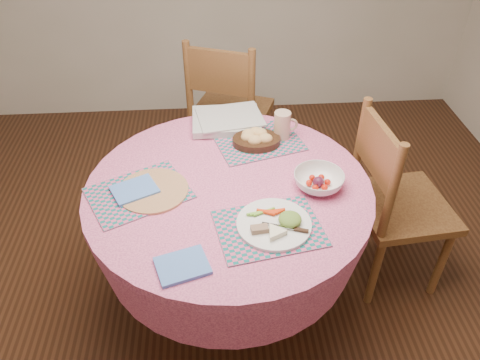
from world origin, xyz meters
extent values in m
plane|color=#331C0F|center=(0.00, 0.00, 0.00)|extent=(4.00, 4.00, 0.00)
cylinder|color=pink|center=(0.00, 0.00, 0.73)|extent=(1.24, 1.24, 0.04)
cone|color=pink|center=(0.00, 0.00, 0.56)|extent=(1.24, 1.24, 0.30)
cylinder|color=black|center=(0.00, 0.00, 0.22)|extent=(0.14, 0.14, 0.44)
cylinder|color=black|center=(0.00, 0.00, 0.03)|extent=(0.56, 0.56, 0.06)
cube|color=brown|center=(0.87, 0.12, 0.47)|extent=(0.48, 0.50, 0.04)
cylinder|color=brown|center=(1.07, -0.05, 0.23)|extent=(0.05, 0.05, 0.47)
cylinder|color=brown|center=(1.03, 0.33, 0.23)|extent=(0.05, 0.05, 0.47)
cylinder|color=brown|center=(0.71, -0.08, 0.23)|extent=(0.05, 0.05, 0.47)
cylinder|color=brown|center=(0.68, 0.29, 0.23)|extent=(0.05, 0.05, 0.47)
cylinder|color=brown|center=(0.69, -0.08, 0.73)|extent=(0.05, 0.05, 0.52)
cylinder|color=brown|center=(0.66, 0.29, 0.73)|extent=(0.05, 0.05, 0.52)
cube|color=brown|center=(0.67, 0.10, 0.83)|extent=(0.07, 0.38, 0.25)
cube|color=brown|center=(0.07, 1.09, 0.48)|extent=(0.60, 0.59, 0.04)
cylinder|color=brown|center=(0.31, 1.19, 0.24)|extent=(0.06, 0.06, 0.48)
cylinder|color=brown|center=(-0.05, 1.32, 0.24)|extent=(0.06, 0.06, 0.48)
cylinder|color=brown|center=(0.18, 0.85, 0.24)|extent=(0.06, 0.06, 0.48)
cylinder|color=brown|center=(-0.18, 0.99, 0.24)|extent=(0.06, 0.06, 0.48)
cylinder|color=brown|center=(0.17, 0.83, 0.75)|extent=(0.06, 0.06, 0.53)
cylinder|color=brown|center=(-0.18, 0.97, 0.75)|extent=(0.06, 0.06, 0.53)
cube|color=brown|center=(-0.01, 0.90, 0.85)|extent=(0.37, 0.17, 0.26)
cube|color=#126866|center=(0.14, -0.27, 0.75)|extent=(0.45, 0.37, 0.01)
cube|color=#126866|center=(-0.38, -0.02, 0.75)|extent=(0.49, 0.45, 0.01)
cube|color=#126866|center=(0.16, 0.33, 0.75)|extent=(0.47, 0.40, 0.01)
cylinder|color=#90613E|center=(-0.32, -0.02, 0.76)|extent=(0.30, 0.30, 0.01)
cube|color=#507ED0|center=(-0.19, -0.44, 0.76)|extent=(0.21, 0.19, 0.01)
cube|color=#507ED0|center=(-0.40, -0.01, 0.76)|extent=(0.22, 0.21, 0.01)
cylinder|color=white|center=(0.16, -0.26, 0.76)|extent=(0.29, 0.29, 0.01)
ellipsoid|color=#316322|center=(0.22, -0.27, 0.79)|extent=(0.10, 0.10, 0.04)
cylinder|color=#F2EBC2|center=(0.15, -0.33, 0.78)|extent=(0.12, 0.12, 0.02)
cube|color=#80594A|center=(0.10, -0.30, 0.78)|extent=(0.07, 0.04, 0.02)
cube|color=silver|center=(0.18, -0.29, 0.77)|extent=(0.15, 0.06, 0.00)
cylinder|color=black|center=(0.15, 0.30, 0.77)|extent=(0.23, 0.23, 0.03)
ellipsoid|color=tan|center=(0.11, 0.30, 0.81)|extent=(0.07, 0.06, 0.05)
ellipsoid|color=tan|center=(0.17, 0.33, 0.81)|extent=(0.07, 0.06, 0.05)
ellipsoid|color=tan|center=(0.19, 0.28, 0.81)|extent=(0.07, 0.06, 0.05)
ellipsoid|color=tan|center=(0.14, 0.27, 0.81)|extent=(0.07, 0.06, 0.05)
ellipsoid|color=tan|center=(0.15, 0.34, 0.81)|extent=(0.07, 0.06, 0.05)
ellipsoid|color=tan|center=(0.12, 0.33, 0.81)|extent=(0.07, 0.06, 0.05)
cylinder|color=tan|center=(0.28, 0.36, 0.82)|extent=(0.08, 0.08, 0.14)
torus|color=tan|center=(0.32, 0.36, 0.82)|extent=(0.07, 0.01, 0.07)
imported|color=white|center=(0.38, -0.03, 0.78)|extent=(0.26, 0.26, 0.07)
sphere|color=red|center=(0.42, -0.03, 0.77)|extent=(0.03, 0.03, 0.03)
sphere|color=red|center=(0.40, 0.00, 0.77)|extent=(0.03, 0.03, 0.03)
sphere|color=red|center=(0.36, 0.00, 0.77)|extent=(0.03, 0.03, 0.03)
sphere|color=red|center=(0.34, -0.03, 0.77)|extent=(0.03, 0.03, 0.03)
sphere|color=red|center=(0.36, -0.07, 0.77)|extent=(0.03, 0.03, 0.03)
sphere|color=red|center=(0.40, -0.07, 0.77)|extent=(0.03, 0.03, 0.03)
sphere|color=#49152C|center=(0.38, -0.03, 0.78)|extent=(0.05, 0.05, 0.05)
cube|color=silver|center=(0.01, 0.50, 0.77)|extent=(0.34, 0.27, 0.03)
cube|color=silver|center=(0.03, 0.50, 0.80)|extent=(0.36, 0.30, 0.01)
camera|label=1|loc=(-0.06, -1.56, 2.02)|focal=35.00mm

